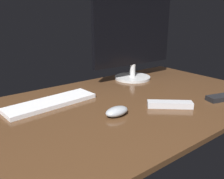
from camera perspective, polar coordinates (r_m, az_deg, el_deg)
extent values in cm
cube|color=#4C301C|center=(112.80, 3.72, -3.21)|extent=(140.00, 84.00, 2.00)
cylinder|color=silver|center=(150.14, 4.87, 2.85)|extent=(21.96, 21.96, 1.44)
cylinder|color=silver|center=(149.01, 4.92, 4.57)|extent=(3.35, 3.35, 7.81)
cube|color=black|center=(145.46, 5.16, 13.34)|extent=(55.99, 4.77, 37.80)
cube|color=white|center=(111.06, -14.26, -3.04)|extent=(41.94, 15.93, 1.86)
ellipsoid|color=#999EA5|center=(96.00, 1.14, -5.22)|extent=(10.64, 6.38, 3.77)
cube|color=black|center=(125.33, 24.90, -1.68)|extent=(17.77, 10.05, 2.27)
cube|color=#B7B7BC|center=(107.68, 13.55, -3.44)|extent=(17.75, 16.19, 2.60)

